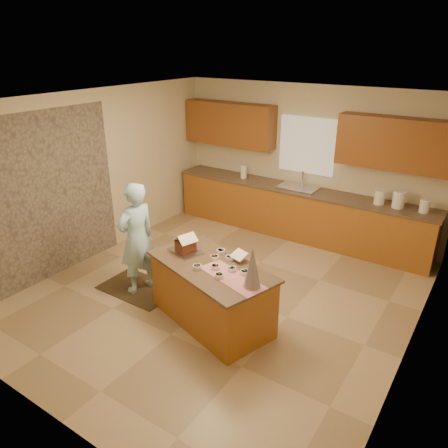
# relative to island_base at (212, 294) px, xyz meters

# --- Properties ---
(floor) EXTENTS (5.50, 5.50, 0.00)m
(floor) POSITION_rel_island_base_xyz_m (-0.25, 0.60, -0.39)
(floor) COLOR tan
(floor) RESTS_ON ground
(ceiling) EXTENTS (5.50, 5.50, 0.00)m
(ceiling) POSITION_rel_island_base_xyz_m (-0.25, 0.60, 2.31)
(ceiling) COLOR silver
(ceiling) RESTS_ON floor
(wall_back) EXTENTS (5.50, 5.50, 0.00)m
(wall_back) POSITION_rel_island_base_xyz_m (-0.25, 3.35, 0.96)
(wall_back) COLOR beige
(wall_back) RESTS_ON floor
(wall_front) EXTENTS (5.50, 5.50, 0.00)m
(wall_front) POSITION_rel_island_base_xyz_m (-0.25, -2.15, 0.96)
(wall_front) COLOR beige
(wall_front) RESTS_ON floor
(wall_left) EXTENTS (5.50, 5.50, 0.00)m
(wall_left) POSITION_rel_island_base_xyz_m (-2.75, 0.60, 0.96)
(wall_left) COLOR beige
(wall_left) RESTS_ON floor
(wall_right) EXTENTS (5.50, 5.50, 0.00)m
(wall_right) POSITION_rel_island_base_xyz_m (2.25, 0.60, 0.96)
(wall_right) COLOR beige
(wall_right) RESTS_ON floor
(stone_accent) EXTENTS (0.00, 2.50, 2.50)m
(stone_accent) POSITION_rel_island_base_xyz_m (-2.73, -0.20, 0.86)
(stone_accent) COLOR gray
(stone_accent) RESTS_ON wall_left
(window_curtain) EXTENTS (1.05, 0.03, 1.00)m
(window_curtain) POSITION_rel_island_base_xyz_m (-0.25, 3.32, 1.26)
(window_curtain) COLOR white
(window_curtain) RESTS_ON wall_back
(back_counter_base) EXTENTS (4.80, 0.60, 0.88)m
(back_counter_base) POSITION_rel_island_base_xyz_m (-0.25, 3.05, 0.05)
(back_counter_base) COLOR #A44C21
(back_counter_base) RESTS_ON floor
(back_counter_top) EXTENTS (4.85, 0.63, 0.04)m
(back_counter_top) POSITION_rel_island_base_xyz_m (-0.25, 3.05, 0.51)
(back_counter_top) COLOR brown
(back_counter_top) RESTS_ON back_counter_base
(upper_cabinet_left) EXTENTS (1.85, 0.35, 0.80)m
(upper_cabinet_left) POSITION_rel_island_base_xyz_m (-1.80, 3.17, 1.51)
(upper_cabinet_left) COLOR brown
(upper_cabinet_left) RESTS_ON wall_back
(upper_cabinet_right) EXTENTS (1.85, 0.35, 0.80)m
(upper_cabinet_right) POSITION_rel_island_base_xyz_m (1.30, 3.17, 1.51)
(upper_cabinet_right) COLOR brown
(upper_cabinet_right) RESTS_ON wall_back
(sink) EXTENTS (0.70, 0.45, 0.12)m
(sink) POSITION_rel_island_base_xyz_m (-0.25, 3.05, 0.50)
(sink) COLOR silver
(sink) RESTS_ON back_counter_top
(faucet) EXTENTS (0.03, 0.03, 0.28)m
(faucet) POSITION_rel_island_base_xyz_m (-0.25, 3.23, 0.67)
(faucet) COLOR silver
(faucet) RESTS_ON back_counter_top
(island_base) EXTENTS (1.77, 1.24, 0.78)m
(island_base) POSITION_rel_island_base_xyz_m (0.00, 0.00, 0.00)
(island_base) COLOR #A44C21
(island_base) RESTS_ON floor
(island_top) EXTENTS (1.86, 1.33, 0.04)m
(island_top) POSITION_rel_island_base_xyz_m (0.00, 0.00, 0.41)
(island_top) COLOR brown
(island_top) RESTS_ON island_base
(table_runner) EXTENTS (0.94, 0.57, 0.01)m
(table_runner) POSITION_rel_island_base_xyz_m (0.38, -0.12, 0.43)
(table_runner) COLOR red
(table_runner) RESTS_ON island_top
(baking_tray) EXTENTS (0.48, 0.41, 0.02)m
(baking_tray) POSITION_rel_island_base_xyz_m (-0.48, 0.10, 0.44)
(baking_tray) COLOR silver
(baking_tray) RESTS_ON island_top
(cookbook) EXTENTS (0.23, 0.20, 0.08)m
(cookbook) POSITION_rel_island_base_xyz_m (0.23, 0.28, 0.51)
(cookbook) COLOR white
(cookbook) RESTS_ON island_top
(tinsel_tree) EXTENTS (0.24, 0.24, 0.49)m
(tinsel_tree) POSITION_rel_island_base_xyz_m (0.68, -0.16, 0.67)
(tinsel_tree) COLOR #ABAAB6
(tinsel_tree) RESTS_ON island_top
(rug) EXTENTS (1.10, 0.72, 0.01)m
(rug) POSITION_rel_island_base_xyz_m (-1.35, 0.04, -0.39)
(rug) COLOR black
(rug) RESTS_ON floor
(boy) EXTENTS (0.48, 0.65, 1.62)m
(boy) POSITION_rel_island_base_xyz_m (-1.30, 0.04, 0.43)
(boy) COLOR #B0E0FA
(boy) RESTS_ON rug
(canister_a) EXTENTS (0.17, 0.17, 0.23)m
(canister_a) POSITION_rel_island_base_xyz_m (1.18, 3.05, 0.64)
(canister_a) COLOR white
(canister_a) RESTS_ON back_counter_top
(canister_b) EXTENTS (0.19, 0.19, 0.27)m
(canister_b) POSITION_rel_island_base_xyz_m (1.48, 3.05, 0.67)
(canister_b) COLOR white
(canister_b) RESTS_ON back_counter_top
(canister_c) EXTENTS (0.15, 0.15, 0.21)m
(canister_c) POSITION_rel_island_base_xyz_m (1.87, 3.05, 0.63)
(canister_c) COLOR white
(canister_c) RESTS_ON back_counter_top
(paper_towel) EXTENTS (0.12, 0.12, 0.25)m
(paper_towel) POSITION_rel_island_base_xyz_m (-1.39, 3.05, 0.65)
(paper_towel) COLOR white
(paper_towel) RESTS_ON back_counter_top
(gingerbread_house) EXTENTS (0.31, 0.31, 0.25)m
(gingerbread_house) POSITION_rel_island_base_xyz_m (-0.48, 0.10, 0.54)
(gingerbread_house) COLOR brown
(gingerbread_house) RESTS_ON baking_tray
(candy_bowls) EXTENTS (0.66, 0.64, 0.05)m
(candy_bowls) POSITION_rel_island_base_xyz_m (0.13, 0.04, 0.45)
(candy_bowls) COLOR orange
(candy_bowls) RESTS_ON island_top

